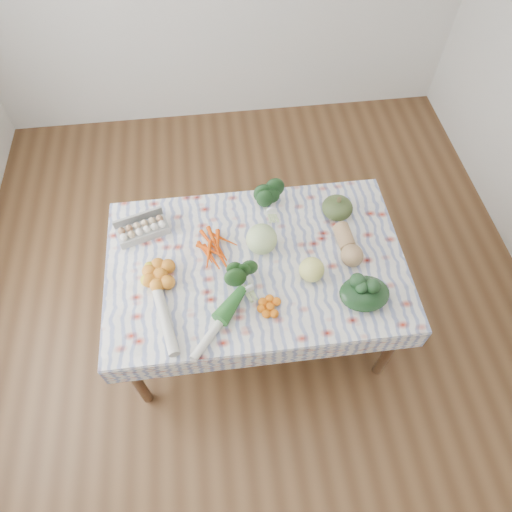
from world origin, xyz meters
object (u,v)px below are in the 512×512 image
Objects in this scene: kabocha_squash at (337,208)px; cabbage at (262,239)px; egg_carton at (143,231)px; butternut_squash at (348,244)px; dining_table at (256,270)px; grapefruit at (312,270)px.

kabocha_squash is 1.04× the size of cabbage.
butternut_squash is (1.14, -0.25, 0.02)m from egg_carton.
egg_carton is 1.16m from butternut_squash.
egg_carton is 1.14m from kabocha_squash.
cabbage is at bearing 167.03° from butternut_squash.
butternut_squash is at bearing -89.83° from kabocha_squash.
butternut_squash reaches higher than kabocha_squash.
kabocha_squash is at bearing -16.35° from egg_carton.
kabocha_squash is (1.14, 0.01, 0.02)m from egg_carton.
cabbage is at bearing -158.01° from kabocha_squash.
dining_table is 5.98× the size of butternut_squash.
butternut_squash is at bearing 31.37° from grapefruit.
kabocha_squash is 0.68× the size of butternut_squash.
kabocha_squash reaches higher than egg_carton.
butternut_squash is at bearing -9.02° from cabbage.
grapefruit reaches higher than butternut_squash.
egg_carton is 1.67× the size of cabbage.
grapefruit is at bearing -42.21° from cabbage.
cabbage reaches higher than butternut_squash.
grapefruit reaches higher than dining_table.
butternut_squash is (0.00, -0.27, 0.00)m from kabocha_squash.
butternut_squash is at bearing 1.44° from dining_table.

